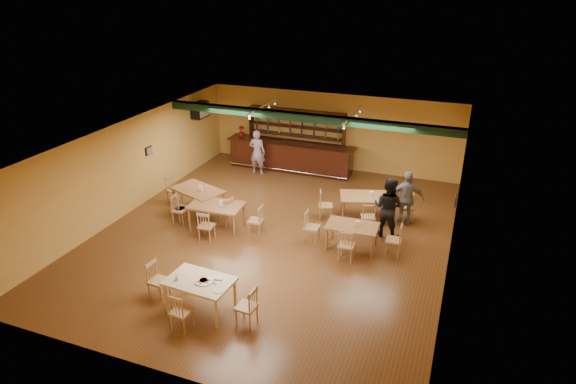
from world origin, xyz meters
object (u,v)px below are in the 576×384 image
at_px(dining_table_a, 199,201).
at_px(dining_table_c, 217,217).
at_px(patron_right_a, 388,207).
at_px(bar_counter, 291,156).
at_px(dining_table_b, 366,208).
at_px(dining_table_d, 352,236).
at_px(patron_bar, 257,152).
at_px(near_table, 201,295).

relative_size(dining_table_a, dining_table_c, 1.03).
distance_m(dining_table_c, patron_right_a, 5.12).
relative_size(bar_counter, dining_table_b, 3.16).
bearing_deg(bar_counter, dining_table_d, -53.78).
relative_size(dining_table_a, dining_table_b, 1.02).
bearing_deg(dining_table_c, patron_bar, 94.85).
xyz_separation_m(dining_table_a, dining_table_d, (5.19, -0.44, -0.06)).
bearing_deg(dining_table_c, patron_right_a, 12.13).
height_order(dining_table_c, patron_right_a, patron_right_a).
relative_size(bar_counter, dining_table_d, 3.58).
distance_m(dining_table_b, near_table, 6.42).
xyz_separation_m(dining_table_b, dining_table_c, (-4.09, -2.21, -0.00)).
height_order(bar_counter, dining_table_a, bar_counter).
relative_size(bar_counter, dining_table_c, 3.20).
relative_size(dining_table_b, dining_table_d, 1.13).
bearing_deg(dining_table_a, dining_table_d, 14.86).
distance_m(bar_counter, near_table, 9.24).
xyz_separation_m(bar_counter, dining_table_d, (3.77, -5.15, -0.21)).
height_order(dining_table_b, patron_bar, patron_bar).
relative_size(dining_table_c, near_table, 1.07).
xyz_separation_m(dining_table_b, dining_table_d, (0.02, -1.90, -0.05)).
height_order(dining_table_a, dining_table_c, dining_table_a).
distance_m(dining_table_a, dining_table_c, 1.32).
xyz_separation_m(dining_table_d, patron_right_a, (0.78, 1.10, 0.56)).
xyz_separation_m(bar_counter, patron_right_a, (4.55, -4.05, 0.35)).
xyz_separation_m(dining_table_d, patron_bar, (-4.83, 4.32, 0.52)).
relative_size(dining_table_a, near_table, 1.11).
bearing_deg(patron_right_a, dining_table_d, 66.54).
bearing_deg(patron_bar, bar_counter, -143.41).
bearing_deg(bar_counter, patron_bar, -142.24).
height_order(dining_table_b, dining_table_c, dining_table_b).
distance_m(dining_table_a, near_table, 5.17).
bearing_deg(dining_table_d, patron_right_a, 52.51).
xyz_separation_m(patron_bar, patron_right_a, (5.61, -3.22, 0.04)).
xyz_separation_m(bar_counter, dining_table_b, (3.75, -3.25, -0.16)).
distance_m(dining_table_a, dining_table_b, 5.37).
height_order(dining_table_c, dining_table_d, dining_table_c).
height_order(near_table, patron_right_a, patron_right_a).
relative_size(dining_table_b, patron_bar, 0.93).
relative_size(dining_table_b, dining_table_c, 1.01).
bearing_deg(patron_bar, dining_table_b, 152.11).
bearing_deg(patron_bar, dining_table_a, 83.59).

